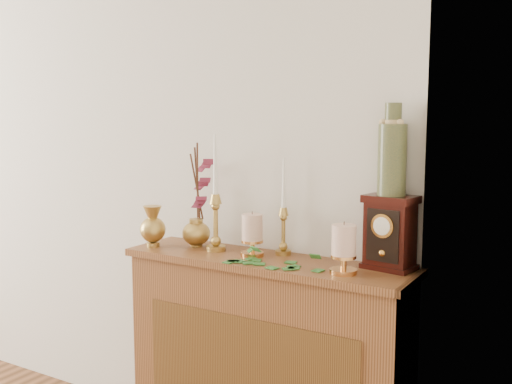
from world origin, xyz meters
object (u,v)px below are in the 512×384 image
Objects in this scene: candlestick_left at (216,213)px; ceramic_vase at (392,154)px; bud_vase at (153,227)px; mantel_clock at (390,233)px; candlestick_center at (283,223)px; ginger_jar at (202,199)px.

ceramic_vase reaches higher than candlestick_left.
mantel_clock is (1.03, 0.17, 0.05)m from bud_vase.
ginger_jar is (-0.40, -0.03, 0.08)m from candlestick_center.
candlestick_left is 0.30m from candlestick_center.
candlestick_left is 1.46× the size of ceramic_vase.
candlestick_left reaches higher than bud_vase.
candlestick_center is at bearing 16.61° from bud_vase.
ceramic_vase is (0.00, 0.00, 0.30)m from mantel_clock.
ginger_jar is (-0.12, 0.06, 0.04)m from candlestick_left.
candlestick_center is 1.44× the size of mantel_clock.
ginger_jar is 1.35× the size of ceramic_vase.
bud_vase is 0.65× the size of mantel_clock.
candlestick_left is 1.78× the size of mantel_clock.
ceramic_vase reaches higher than ginger_jar.
mantel_clock is (0.75, 0.08, -0.03)m from candlestick_left.
candlestick_left is 1.24× the size of candlestick_center.
mantel_clock is 0.30m from ceramic_vase.
candlestick_center reaches higher than mantel_clock.
bud_vase is 0.53× the size of ceramic_vase.
ceramic_vase is at bearing 9.27° from bud_vase.
bud_vase is 1.10m from ceramic_vase.
ginger_jar is 1.65× the size of mantel_clock.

